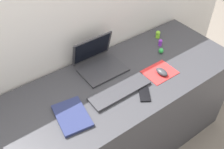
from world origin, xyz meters
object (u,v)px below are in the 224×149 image
Objects in this scene: laptop at (98,60)px; keyboard at (120,91)px; cell_phone at (144,94)px; toy_figurine_purple at (160,42)px; toy_figurine_green at (161,51)px; toy_figurine_lime at (158,34)px; notebook_pad at (72,116)px; mouse at (162,72)px.

laptop reaches higher than keyboard.
laptop is 2.34× the size of cell_phone.
toy_figurine_purple is at bearing 69.49° from cell_phone.
toy_figurine_purple is (0.06, 0.07, 0.01)m from toy_figurine_green.
toy_figurine_lime is at bearing 56.25° from toy_figurine_purple.
cell_phone is at bearing -140.87° from toy_figurine_lime.
cell_phone is at bearing -5.41° from notebook_pad.
keyboard is 0.51m from toy_figurine_green.
toy_figurine_purple reaches higher than notebook_pad.
keyboard is at bearing -164.35° from toy_figurine_green.
toy_figurine_lime reaches higher than notebook_pad.
mouse is (0.33, -0.03, 0.01)m from keyboard.
toy_figurine_lime is at bearing 25.71° from notebook_pad.
notebook_pad is 3.92× the size of toy_figurine_lime.
notebook_pad is (-0.37, -0.28, -0.04)m from laptop.
toy_figurine_purple is at bearing 47.76° from mouse.
mouse is 2.36× the size of toy_figurine_green.
toy_figurine_lime reaches higher than toy_figurine_green.
laptop is at bearing 135.45° from cell_phone.
toy_figurine_lime is at bearing 72.85° from cell_phone.
laptop is 4.90× the size of toy_figurine_lime.
notebook_pad is 5.91× the size of toy_figurine_green.
laptop is at bearing 162.43° from toy_figurine_green.
cell_phone is 0.64m from toy_figurine_lime.
toy_figurine_purple is at bearing 20.81° from keyboard.
laptop is at bearing 45.54° from notebook_pad.
notebook_pad is at bearing -170.84° from toy_figurine_green.
toy_figurine_lime is (0.50, 0.41, 0.03)m from cell_phone.
toy_figurine_green reaches higher than mouse.
keyboard is 0.33m from mouse.
cell_phone is 2.34× the size of toy_figurine_purple.
mouse is 0.40× the size of notebook_pad.
mouse is at bearing -132.24° from toy_figurine_purple.
laptop is 0.44m from mouse.
toy_figurine_green reaches higher than notebook_pad.
toy_figurine_purple is at bearing 21.46° from notebook_pad.
mouse is 0.23m from toy_figurine_green.
toy_figurine_lime reaches higher than keyboard.
notebook_pad is at bearing -142.91° from laptop.
keyboard is at bearing -159.19° from toy_figurine_purple.
keyboard and notebook_pad have the same top height.
keyboard is at bearing 173.91° from mouse.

